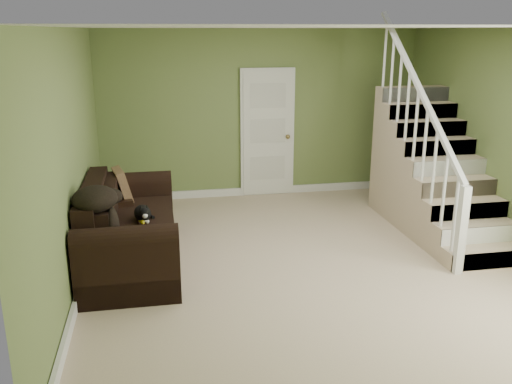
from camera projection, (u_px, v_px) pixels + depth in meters
name	position (u px, v px, depth m)	size (l,w,h in m)	color
floor	(306.00, 261.00, 6.28)	(5.00, 5.50, 0.01)	#CDB394
ceiling	(312.00, 27.00, 5.54)	(5.00, 5.50, 0.01)	white
wall_back	(261.00, 114.00, 8.50)	(5.00, 0.04, 2.60)	olive
wall_front	(431.00, 246.00, 3.32)	(5.00, 0.04, 2.60)	olive
wall_left	(70.00, 161.00, 5.47)	(0.04, 5.50, 2.60)	olive
baseboard_back	(261.00, 191.00, 8.83)	(5.00, 0.04, 0.12)	white
baseboard_left	(84.00, 273.00, 5.84)	(0.04, 5.50, 0.12)	white
baseboard_right	(498.00, 242.00, 6.70)	(0.04, 5.50, 0.12)	white
door	(267.00, 133.00, 8.56)	(0.86, 0.12, 2.02)	white
staircase	(429.00, 178.00, 7.36)	(1.00, 2.51, 2.82)	#CDB394
sofa	(127.00, 232.00, 6.20)	(1.01, 2.33, 0.92)	black
side_table	(112.00, 219.00, 6.81)	(0.58, 0.58, 0.80)	black
cat	(143.00, 214.00, 6.09)	(0.27, 0.49, 0.24)	black
banana	(141.00, 221.00, 6.05)	(0.06, 0.21, 0.06)	yellow
throw_pillow	(123.00, 185.00, 6.83)	(0.10, 0.41, 0.41)	#4E2F1F
throw_blanket	(95.00, 199.00, 5.41)	(0.44, 0.58, 0.24)	black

